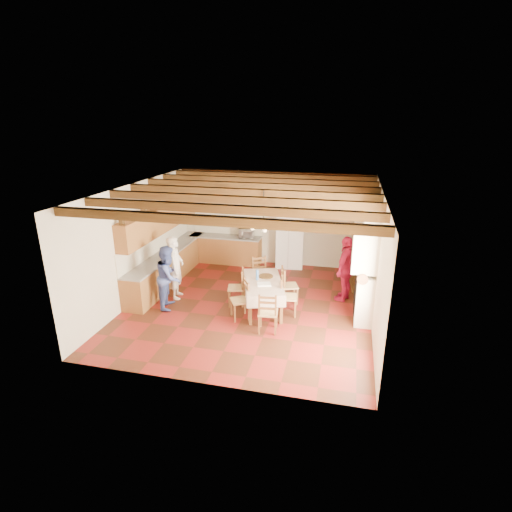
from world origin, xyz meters
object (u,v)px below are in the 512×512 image
at_px(chair_right_near, 289,296).
at_px(hutch, 363,245).
at_px(chair_right_far, 290,285).
at_px(refrigerator, 290,241).
at_px(chair_end_near, 268,312).
at_px(person_woman_red, 346,269).
at_px(chair_left_far, 236,287).
at_px(dining_table, 263,284).
at_px(microwave, 246,233).
at_px(person_man, 176,267).
at_px(chair_left_near, 240,300).
at_px(chair_end_far, 261,275).
at_px(person_woman_blue, 169,277).

bearing_deg(chair_right_near, hutch, -44.96).
bearing_deg(chair_right_near, chair_right_far, -0.42).
xyz_separation_m(refrigerator, chair_right_near, (0.49, -3.32, -0.36)).
height_order(chair_end_near, person_woman_red, person_woman_red).
bearing_deg(chair_right_far, chair_left_far, 88.63).
bearing_deg(dining_table, microwave, 111.86).
xyz_separation_m(chair_right_far, person_man, (-2.96, -0.38, 0.37)).
relative_size(dining_table, chair_left_near, 1.99).
relative_size(refrigerator, dining_table, 0.88).
height_order(hutch, chair_left_far, hutch).
height_order(dining_table, chair_end_far, chair_end_far).
relative_size(dining_table, chair_right_near, 1.99).
height_order(person_woman_blue, microwave, person_woman_blue).
relative_size(refrigerator, person_woman_red, 0.97).
distance_m(chair_left_near, chair_end_far, 1.64).
bearing_deg(chair_end_near, chair_right_near, -116.18).
xyz_separation_m(hutch, chair_left_far, (-3.10, -2.00, -0.72)).
xyz_separation_m(chair_right_near, person_woman_blue, (-2.98, -0.26, 0.32)).
bearing_deg(hutch, chair_end_near, -128.83).
relative_size(dining_table, chair_right_far, 1.99).
bearing_deg(chair_end_near, dining_table, -78.47).
height_order(chair_left_near, chair_left_far, same).
bearing_deg(refrigerator, person_man, -135.21).
xyz_separation_m(hutch, chair_left_near, (-2.81, -2.68, -0.72)).
distance_m(hutch, chair_end_far, 2.96).
height_order(chair_left_near, microwave, microwave).
xyz_separation_m(hutch, chair_end_near, (-2.03, -3.13, -0.72)).
bearing_deg(refrigerator, chair_left_far, -111.36).
distance_m(chair_left_near, person_woman_red, 2.92).
relative_size(chair_left_near, chair_left_far, 1.00).
relative_size(chair_left_far, person_man, 0.57).
xyz_separation_m(chair_end_near, person_man, (-2.72, 1.19, 0.37)).
distance_m(refrigerator, dining_table, 3.21).
distance_m(chair_right_far, chair_end_far, 1.01).
bearing_deg(dining_table, person_woman_red, 28.29).
distance_m(chair_left_near, microwave, 3.77).
xyz_separation_m(refrigerator, chair_end_far, (-0.48, -2.14, -0.36)).
bearing_deg(person_man, hutch, -80.82).
bearing_deg(chair_right_far, hutch, -69.31).
xyz_separation_m(chair_end_near, microwave, (-1.57, 4.09, 0.56)).
height_order(chair_left_far, person_woman_red, person_woman_red).
bearing_deg(person_woman_blue, person_man, -5.00).
relative_size(refrigerator, chair_right_near, 1.76).
xyz_separation_m(dining_table, chair_right_far, (0.58, 0.55, -0.20)).
bearing_deg(person_woman_red, dining_table, -40.70).
distance_m(refrigerator, hutch, 2.48).
xyz_separation_m(hutch, chair_right_far, (-1.80, -1.55, -0.72)).
height_order(chair_left_far, chair_right_near, same).
xyz_separation_m(hutch, chair_end_far, (-2.68, -1.05, -0.72)).
bearing_deg(chair_end_near, person_woman_blue, -20.21).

